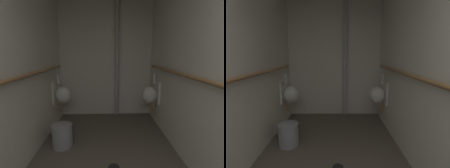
{
  "view_description": "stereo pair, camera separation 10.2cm",
  "coord_description": "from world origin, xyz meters",
  "views": [
    {
      "loc": [
        0.0,
        0.17,
        1.44
      ],
      "look_at": [
        0.09,
        2.7,
        0.96
      ],
      "focal_mm": 26.71,
      "sensor_mm": 36.0,
      "label": 1
    },
    {
      "loc": [
        0.1,
        0.17,
        1.44
      ],
      "look_at": [
        0.09,
        2.7,
        0.96
      ],
      "focal_mm": 26.71,
      "sensor_mm": 36.0,
      "label": 2
    }
  ],
  "objects": [
    {
      "name": "wall_right",
      "position": [
        1.06,
        1.98,
        1.31
      ],
      "size": [
        0.06,
        4.08,
        2.61
      ],
      "primitive_type": "cube",
      "color": "silver",
      "rests_on": "ground"
    },
    {
      "name": "standpipe_back_wall",
      "position": [
        0.24,
        3.88,
        1.31
      ],
      "size": [
        0.08,
        0.08,
        2.56
      ],
      "primitive_type": "cylinder",
      "color": "#B2B2B2",
      "rests_on": "ground"
    },
    {
      "name": "supply_pipe_left",
      "position": [
        -0.97,
        2.0,
        1.17
      ],
      "size": [
        0.06,
        3.31,
        0.06
      ],
      "color": "#9E7042"
    },
    {
      "name": "supply_pipe_right",
      "position": [
        0.97,
        1.96,
        1.17
      ],
      "size": [
        0.06,
        3.29,
        0.06
      ],
      "color": "#9E7042"
    },
    {
      "name": "waste_bin",
      "position": [
        -0.68,
        2.58,
        0.18
      ],
      "size": [
        0.31,
        0.31,
        0.35
      ],
      "primitive_type": "cylinder",
      "color": "gray",
      "rests_on": "ground"
    },
    {
      "name": "wall_left",
      "position": [
        -1.06,
        1.98,
        1.31
      ],
      "size": [
        0.06,
        4.08,
        2.61
      ],
      "primitive_type": "cube",
      "color": "silver",
      "rests_on": "ground"
    },
    {
      "name": "urinal_right_mid",
      "position": [
        0.88,
        3.37,
        0.62
      ],
      "size": [
        0.32,
        0.3,
        0.76
      ],
      "color": "silver"
    },
    {
      "name": "urinal_left_mid",
      "position": [
        -0.88,
        3.42,
        0.62
      ],
      "size": [
        0.32,
        0.3,
        0.76
      ],
      "color": "silver"
    },
    {
      "name": "wall_back",
      "position": [
        0.0,
        3.99,
        1.31
      ],
      "size": [
        2.18,
        0.06,
        2.61
      ],
      "primitive_type": "cube",
      "color": "silver",
      "rests_on": "ground"
    },
    {
      "name": "floor_drain",
      "position": [
        0.09,
        2.06,
        0.0
      ],
      "size": [
        0.14,
        0.14,
        0.01
      ],
      "primitive_type": "cylinder",
      "color": "black",
      "rests_on": "ground"
    }
  ]
}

